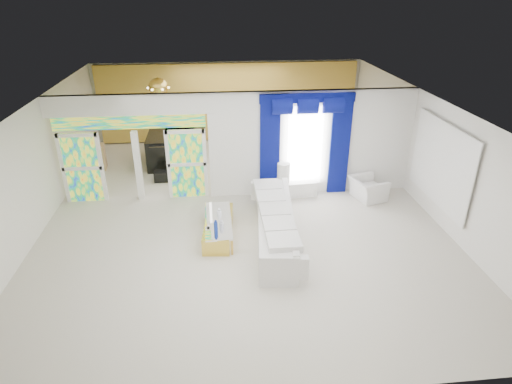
{
  "coord_description": "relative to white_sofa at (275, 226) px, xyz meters",
  "views": [
    {
      "loc": [
        -0.65,
        -10.41,
        5.56
      ],
      "look_at": [
        0.3,
        -1.2,
        1.1
      ],
      "focal_mm": 30.33,
      "sensor_mm": 36.0,
      "label": 1
    }
  ],
  "objects": [
    {
      "name": "floor",
      "position": [
        -0.73,
        1.56,
        -0.36
      ],
      "size": [
        12.0,
        12.0,
        0.0
      ],
      "primitive_type": "plane",
      "color": "#B7AF9E",
      "rests_on": "ground"
    },
    {
      "name": "dividing_wall",
      "position": [
        1.42,
        2.56,
        1.14
      ],
      "size": [
        5.7,
        0.18,
        3.0
      ],
      "primitive_type": "cube",
      "color": "white",
      "rests_on": "ground"
    },
    {
      "name": "dividing_header",
      "position": [
        -3.58,
        2.56,
        2.36
      ],
      "size": [
        4.3,
        0.18,
        0.55
      ],
      "primitive_type": "cube",
      "color": "white",
      "rests_on": "dividing_wall"
    },
    {
      "name": "stained_panel_left",
      "position": [
        -5.0,
        2.56,
        0.64
      ],
      "size": [
        0.95,
        0.04,
        2.0
      ],
      "primitive_type": "cube",
      "color": "#994C3F",
      "rests_on": "ground"
    },
    {
      "name": "stained_panel_right",
      "position": [
        -2.15,
        2.56,
        0.64
      ],
      "size": [
        0.95,
        0.04,
        2.0
      ],
      "primitive_type": "cube",
      "color": "#994C3F",
      "rests_on": "ground"
    },
    {
      "name": "stained_transom",
      "position": [
        -3.58,
        2.56,
        1.89
      ],
      "size": [
        4.0,
        0.05,
        0.35
      ],
      "primitive_type": "cube",
      "color": "#994C3F",
      "rests_on": "dividing_header"
    },
    {
      "name": "window_pane",
      "position": [
        1.17,
        2.46,
        1.09
      ],
      "size": [
        1.0,
        0.02,
        2.3
      ],
      "primitive_type": "cube",
      "color": "white",
      "rests_on": "dividing_wall"
    },
    {
      "name": "blue_drape_left",
      "position": [
        0.17,
        2.43,
        1.04
      ],
      "size": [
        0.55,
        0.1,
        2.8
      ],
      "primitive_type": "cube",
      "color": "#030F42",
      "rests_on": "ground"
    },
    {
      "name": "blue_drape_right",
      "position": [
        2.17,
        2.43,
        1.04
      ],
      "size": [
        0.55,
        0.1,
        2.8
      ],
      "primitive_type": "cube",
      "color": "#030F42",
      "rests_on": "ground"
    },
    {
      "name": "blue_pelmet",
      "position": [
        1.17,
        2.43,
        2.46
      ],
      "size": [
        2.6,
        0.12,
        0.25
      ],
      "primitive_type": "cube",
      "color": "#030F42",
      "rests_on": "dividing_wall"
    },
    {
      "name": "wall_mirror",
      "position": [
        4.21,
        0.56,
        1.19
      ],
      "size": [
        0.04,
        2.7,
        1.9
      ],
      "primitive_type": "cube",
      "color": "white",
      "rests_on": "ground"
    },
    {
      "name": "gold_curtains",
      "position": [
        -0.73,
        7.46,
        1.14
      ],
      "size": [
        9.7,
        0.12,
        2.9
      ],
      "primitive_type": "cube",
      "color": "gold",
      "rests_on": "ground"
    },
    {
      "name": "white_sofa",
      "position": [
        0.0,
        0.0,
        0.0
      ],
      "size": [
        1.18,
        3.84,
        0.72
      ],
      "primitive_type": "cube",
      "rotation": [
        0.0,
        0.0,
        -0.1
      ],
      "color": "silver",
      "rests_on": "ground"
    },
    {
      "name": "coffee_table",
      "position": [
        -1.35,
        0.3,
        -0.15
      ],
      "size": [
        0.81,
        1.92,
        0.41
      ],
      "primitive_type": "cube",
      "rotation": [
        0.0,
        0.0,
        -0.1
      ],
      "color": "gold",
      "rests_on": "ground"
    },
    {
      "name": "console_table",
      "position": [
        0.86,
        2.29,
        -0.14
      ],
      "size": [
        1.34,
        0.5,
        0.44
      ],
      "primitive_type": "cube",
      "rotation": [
        0.0,
        0.0,
        0.06
      ],
      "color": "white",
      "rests_on": "ground"
    },
    {
      "name": "table_lamp",
      "position": [
        0.56,
        2.29,
        0.37
      ],
      "size": [
        0.36,
        0.36,
        0.58
      ],
      "primitive_type": "cylinder",
      "color": "silver",
      "rests_on": "console_table"
    },
    {
      "name": "armchair",
      "position": [
        2.93,
        1.9,
        -0.05
      ],
      "size": [
        1.05,
        1.14,
        0.62
      ],
      "primitive_type": "imported",
      "rotation": [
        0.0,
        0.0,
        1.84
      ],
      "color": "silver",
      "rests_on": "ground"
    },
    {
      "name": "grand_piano",
      "position": [
        -2.8,
        5.34,
        0.16
      ],
      "size": [
        1.58,
        2.06,
        1.03
      ],
      "primitive_type": "cube",
      "rotation": [
        0.0,
        0.0,
        0.01
      ],
      "color": "black",
      "rests_on": "ground"
    },
    {
      "name": "piano_bench",
      "position": [
        -2.8,
        3.74,
        -0.2
      ],
      "size": [
        0.94,
        0.38,
        0.31
      ],
      "primitive_type": "cube",
      "rotation": [
        0.0,
        0.0,
        0.01
      ],
      "color": "black",
      "rests_on": "ground"
    },
    {
      "name": "tv_console",
      "position": [
        -5.26,
        4.93,
        0.05
      ],
      "size": [
        0.62,
        0.58,
        0.83
      ],
      "primitive_type": "cube",
      "rotation": [
        0.0,
        0.0,
        0.11
      ],
      "color": "tan",
      "rests_on": "ground"
    },
    {
      "name": "chandelier",
      "position": [
        -3.03,
        4.96,
        2.29
      ],
      "size": [
        0.6,
        0.6,
        0.6
      ],
      "primitive_type": "sphere",
      "color": "gold",
      "rests_on": "ceiling"
    },
    {
      "name": "decanters",
      "position": [
        -1.35,
        0.08,
        0.13
      ],
      "size": [
        0.23,
        0.88,
        0.22
      ],
      "color": "white",
      "rests_on": "coffee_table"
    }
  ]
}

